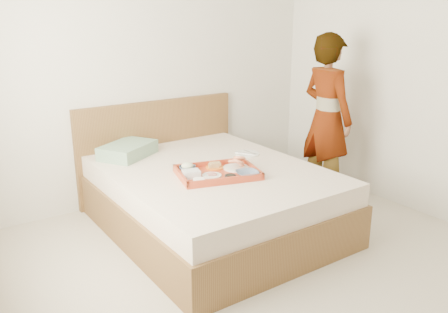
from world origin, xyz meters
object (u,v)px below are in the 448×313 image
tray (217,172)px  person (327,118)px  dinner_plate (247,154)px  bed (212,198)px

tray → person: 1.37m
dinner_plate → person: bearing=-13.8°
tray → dinner_plate: (0.55, 0.33, -0.02)m
tray → dinner_plate: size_ratio=2.73×
bed → tray: 0.34m
tray → person: (1.34, 0.14, 0.24)m
dinner_plate → bed: bearing=-161.6°
dinner_plate → person: person is taller
bed → dinner_plate: size_ratio=8.94×
bed → tray: size_ratio=3.27×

